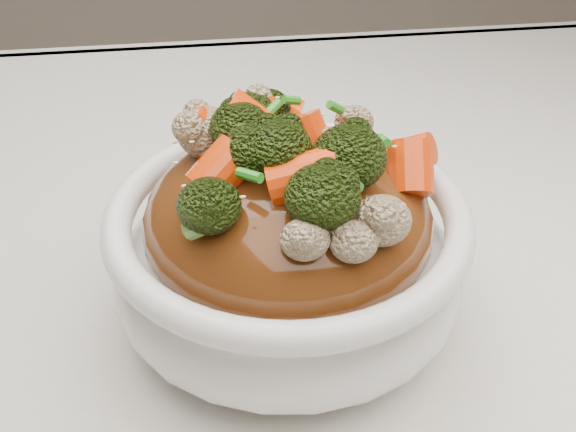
{
  "coord_description": "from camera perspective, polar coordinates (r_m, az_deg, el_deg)",
  "views": [
    {
      "loc": [
        -0.08,
        -0.34,
        1.04
      ],
      "look_at": [
        -0.04,
        -0.04,
        0.82
      ],
      "focal_mm": 42.0,
      "sensor_mm": 36.0,
      "label": 1
    }
  ],
  "objects": [
    {
      "name": "sesame_seeds",
      "position": [
        0.35,
        -0.0,
        7.65
      ],
      "size": [
        0.15,
        0.15,
        0.01
      ],
      "primitive_type": null,
      "rotation": [
        0.0,
        0.0,
        0.06
      ],
      "color": "beige",
      "rests_on": "sauce_base"
    },
    {
      "name": "bowl",
      "position": [
        0.4,
        0.0,
        -3.6
      ],
      "size": [
        0.22,
        0.22,
        0.08
      ],
      "primitive_type": null,
      "rotation": [
        0.0,
        0.0,
        0.06
      ],
      "color": "white",
      "rests_on": "tablecloth"
    },
    {
      "name": "tablecloth",
      "position": [
        0.47,
        4.14,
        -5.6
      ],
      "size": [
        1.2,
        0.8,
        0.04
      ],
      "primitive_type": "cube",
      "color": "silver",
      "rests_on": "dining_table"
    },
    {
      "name": "cauliflower",
      "position": [
        0.35,
        -0.0,
        7.1
      ],
      "size": [
        0.17,
        0.17,
        0.03
      ],
      "primitive_type": null,
      "rotation": [
        0.0,
        0.0,
        0.06
      ],
      "color": "tan",
      "rests_on": "sauce_base"
    },
    {
      "name": "sauce_base",
      "position": [
        0.38,
        -0.0,
        -0.35
      ],
      "size": [
        0.17,
        0.17,
        0.09
      ],
      "primitive_type": "ellipsoid",
      "rotation": [
        0.0,
        0.0,
        0.06
      ],
      "color": "#54280E",
      "rests_on": "bowl"
    },
    {
      "name": "carrots",
      "position": [
        0.35,
        -0.0,
        7.51
      ],
      "size": [
        0.17,
        0.17,
        0.05
      ],
      "primitive_type": null,
      "rotation": [
        0.0,
        0.0,
        0.06
      ],
      "color": "#F24007",
      "rests_on": "sauce_base"
    },
    {
      "name": "scallions",
      "position": [
        0.35,
        -0.0,
        7.65
      ],
      "size": [
        0.13,
        0.13,
        0.02
      ],
      "primitive_type": null,
      "rotation": [
        0.0,
        0.0,
        0.06
      ],
      "color": "#288B20",
      "rests_on": "sauce_base"
    },
    {
      "name": "broccoli",
      "position": [
        0.35,
        -0.0,
        7.37
      ],
      "size": [
        0.17,
        0.17,
        0.04
      ],
      "primitive_type": null,
      "rotation": [
        0.0,
        0.0,
        0.06
      ],
      "color": "black",
      "rests_on": "sauce_base"
    }
  ]
}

